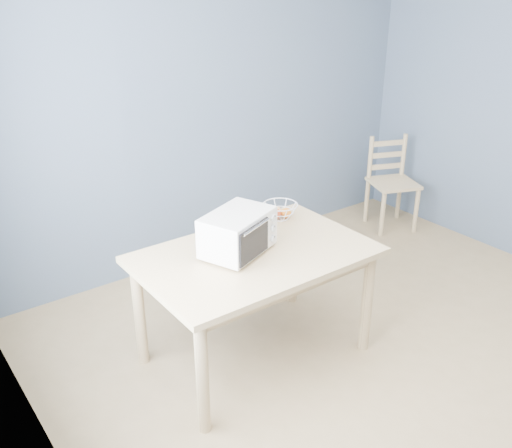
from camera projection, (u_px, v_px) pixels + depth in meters
room at (451, 181)px, 2.97m from camera, size 4.01×4.51×2.61m
dining_table at (255, 267)px, 3.47m from camera, size 1.40×0.90×0.75m
toaster_oven at (236, 233)px, 3.36m from camera, size 0.52×0.45×0.26m
fruit_basket at (280, 211)px, 3.87m from camera, size 0.30×0.30×0.11m
dining_chair at (391, 184)px, 5.44m from camera, size 0.53×0.53×0.87m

